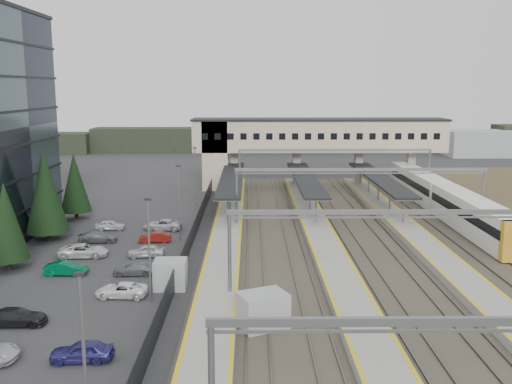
{
  "coord_description": "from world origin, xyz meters",
  "views": [
    {
      "loc": [
        -0.42,
        -49.13,
        16.12
      ],
      "look_at": [
        0.22,
        16.55,
        4.0
      ],
      "focal_mm": 40.0,
      "sensor_mm": 36.0,
      "label": 1
    }
  ],
  "objects_px": {
    "relay_cabin_far": "(170,274)",
    "train": "(443,199)",
    "footbridge": "(301,139)",
    "relay_cabin_near": "(263,312)"
  },
  "relations": [
    {
      "from": "relay_cabin_far",
      "to": "train",
      "type": "bearing_deg",
      "value": 40.44
    },
    {
      "from": "relay_cabin_far",
      "to": "footbridge",
      "type": "bearing_deg",
      "value": 72.66
    },
    {
      "from": "relay_cabin_near",
      "to": "footbridge",
      "type": "distance_m",
      "value": 55.91
    },
    {
      "from": "train",
      "to": "relay_cabin_near",
      "type": "bearing_deg",
      "value": -124.37
    },
    {
      "from": "footbridge",
      "to": "train",
      "type": "bearing_deg",
      "value": -51.52
    },
    {
      "from": "footbridge",
      "to": "relay_cabin_near",
      "type": "bearing_deg",
      "value": -97.57
    },
    {
      "from": "relay_cabin_near",
      "to": "relay_cabin_far",
      "type": "distance_m",
      "value": 10.96
    },
    {
      "from": "relay_cabin_near",
      "to": "relay_cabin_far",
      "type": "xyz_separation_m",
      "value": [
        -7.32,
        8.16,
        -0.11
      ]
    },
    {
      "from": "relay_cabin_near",
      "to": "footbridge",
      "type": "bearing_deg",
      "value": 82.43
    },
    {
      "from": "train",
      "to": "relay_cabin_far",
      "type": "bearing_deg",
      "value": -139.56
    }
  ]
}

